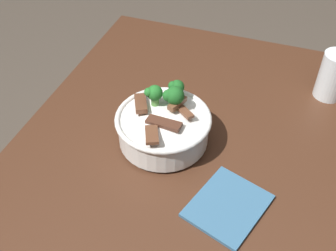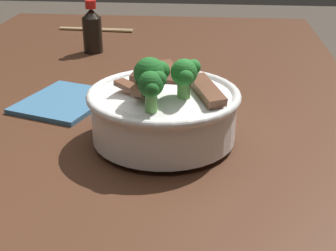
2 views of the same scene
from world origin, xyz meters
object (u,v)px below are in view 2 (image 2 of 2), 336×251
at_px(soy_sauce_bottle, 92,30).
at_px(folded_napkin, 65,101).
at_px(chopsticks_pair, 96,29).
at_px(rice_bowl, 164,108).

xyz_separation_m(soy_sauce_bottle, folded_napkin, (0.31, 0.02, -0.05)).
bearing_deg(chopsticks_pair, soy_sauce_bottle, 11.10).
height_order(chopsticks_pair, folded_napkin, folded_napkin).
xyz_separation_m(chopsticks_pair, soy_sauce_bottle, (0.20, 0.04, 0.05)).
bearing_deg(rice_bowl, chopsticks_pair, -159.17).
relative_size(chopsticks_pair, folded_napkin, 1.30).
bearing_deg(soy_sauce_bottle, folded_napkin, 4.08).
distance_m(rice_bowl, soy_sauce_bottle, 0.49).
height_order(rice_bowl, chopsticks_pair, rice_bowl).
bearing_deg(chopsticks_pair, rice_bowl, 20.83).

